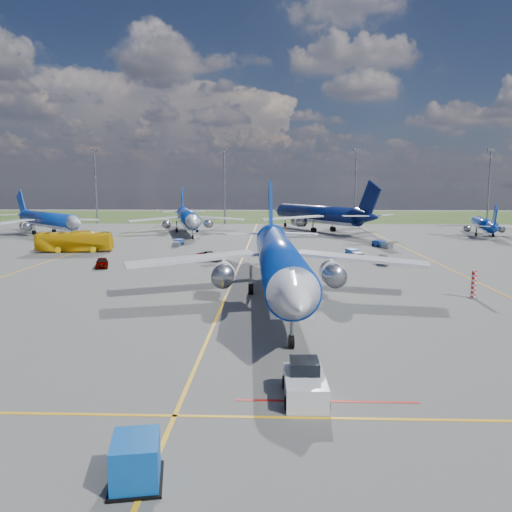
{
  "coord_description": "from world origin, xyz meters",
  "views": [
    {
      "loc": [
        5.0,
        -43.95,
        11.67
      ],
      "look_at": [
        3.12,
        10.4,
        4.0
      ],
      "focal_mm": 35.0,
      "sensor_mm": 36.0,
      "label": 1
    }
  ],
  "objects_px": {
    "apron_bus": "(75,242)",
    "service_car_b": "(211,256)",
    "bg_jet_nw": "(49,235)",
    "service_car_c": "(382,260)",
    "baggage_tug_c": "(178,243)",
    "uld_container": "(136,461)",
    "warning_post": "(474,284)",
    "bg_jet_ne": "(483,236)",
    "service_car_a": "(102,263)",
    "main_airliner": "(279,300)",
    "baggage_tug_e": "(382,245)",
    "baggage_tug_w": "(354,254)",
    "bg_jet_nnw": "(188,233)",
    "bg_jet_n": "(316,231)",
    "pushback_tug": "(305,384)"
  },
  "relations": [
    {
      "from": "apron_bus",
      "to": "service_car_b",
      "type": "distance_m",
      "value": 27.11
    },
    {
      "from": "warning_post",
      "to": "bg_jet_ne",
      "type": "bearing_deg",
      "value": 66.93
    },
    {
      "from": "warning_post",
      "to": "bg_jet_nw",
      "type": "relative_size",
      "value": 0.08
    },
    {
      "from": "bg_jet_ne",
      "to": "service_car_b",
      "type": "relative_size",
      "value": 5.95
    },
    {
      "from": "baggage_tug_w",
      "to": "baggage_tug_c",
      "type": "height_order",
      "value": "baggage_tug_w"
    },
    {
      "from": "baggage_tug_c",
      "to": "service_car_c",
      "type": "bearing_deg",
      "value": -32.39
    },
    {
      "from": "bg_jet_ne",
      "to": "service_car_b",
      "type": "xyz_separation_m",
      "value": [
        -59.42,
        -41.5,
        0.7
      ]
    },
    {
      "from": "uld_container",
      "to": "baggage_tug_c",
      "type": "xyz_separation_m",
      "value": [
        -13.31,
        78.6,
        -0.38
      ]
    },
    {
      "from": "main_airliner",
      "to": "service_car_a",
      "type": "relative_size",
      "value": 10.89
    },
    {
      "from": "pushback_tug",
      "to": "uld_container",
      "type": "height_order",
      "value": "pushback_tug"
    },
    {
      "from": "apron_bus",
      "to": "service_car_c",
      "type": "height_order",
      "value": "apron_bus"
    },
    {
      "from": "baggage_tug_w",
      "to": "baggage_tug_c",
      "type": "bearing_deg",
      "value": 145.12
    },
    {
      "from": "bg_jet_nnw",
      "to": "pushback_tug",
      "type": "xyz_separation_m",
      "value": [
        22.98,
        -96.22,
        0.81
      ]
    },
    {
      "from": "service_car_a",
      "to": "warning_post",
      "type": "bearing_deg",
      "value": -38.73
    },
    {
      "from": "baggage_tug_c",
      "to": "bg_jet_ne",
      "type": "bearing_deg",
      "value": 18.28
    },
    {
      "from": "apron_bus",
      "to": "service_car_b",
      "type": "bearing_deg",
      "value": -116.6
    },
    {
      "from": "bg_jet_ne",
      "to": "baggage_tug_c",
      "type": "xyz_separation_m",
      "value": [
        -68.35,
        -22.48,
        0.54
      ]
    },
    {
      "from": "main_airliner",
      "to": "baggage_tug_e",
      "type": "xyz_separation_m",
      "value": [
        20.2,
        45.25,
        0.53
      ]
    },
    {
      "from": "service_car_a",
      "to": "service_car_b",
      "type": "relative_size",
      "value": 0.84
    },
    {
      "from": "bg_jet_nw",
      "to": "service_car_a",
      "type": "height_order",
      "value": "bg_jet_nw"
    },
    {
      "from": "bg_jet_nnw",
      "to": "apron_bus",
      "type": "distance_m",
      "value": 38.54
    },
    {
      "from": "bg_jet_n",
      "to": "service_car_b",
      "type": "xyz_separation_m",
      "value": [
        -21.01,
        -52.39,
        0.7
      ]
    },
    {
      "from": "bg_jet_nnw",
      "to": "bg_jet_nw",
      "type": "bearing_deg",
      "value": 173.95
    },
    {
      "from": "bg_jet_n",
      "to": "service_car_b",
      "type": "distance_m",
      "value": 56.45
    },
    {
      "from": "bg_jet_n",
      "to": "baggage_tug_c",
      "type": "height_order",
      "value": "bg_jet_n"
    },
    {
      "from": "service_car_a",
      "to": "service_car_b",
      "type": "bearing_deg",
      "value": 10.28
    },
    {
      "from": "bg_jet_nnw",
      "to": "pushback_tug",
      "type": "height_order",
      "value": "bg_jet_nnw"
    },
    {
      "from": "service_car_c",
      "to": "bg_jet_n",
      "type": "bearing_deg",
      "value": 109.31
    },
    {
      "from": "bg_jet_nw",
      "to": "baggage_tug_e",
      "type": "bearing_deg",
      "value": -62.84
    },
    {
      "from": "main_airliner",
      "to": "baggage_tug_w",
      "type": "xyz_separation_m",
      "value": [
        12.84,
        32.13,
        0.55
      ]
    },
    {
      "from": "warning_post",
      "to": "pushback_tug",
      "type": "height_order",
      "value": "warning_post"
    },
    {
      "from": "bg_jet_nnw",
      "to": "baggage_tug_w",
      "type": "relative_size",
      "value": 7.79
    },
    {
      "from": "baggage_tug_c",
      "to": "apron_bus",
      "type": "bearing_deg",
      "value": -148.97
    },
    {
      "from": "bg_jet_nw",
      "to": "service_car_c",
      "type": "bearing_deg",
      "value": -77.79
    },
    {
      "from": "warning_post",
      "to": "baggage_tug_e",
      "type": "distance_m",
      "value": 43.53
    },
    {
      "from": "service_car_a",
      "to": "baggage_tug_w",
      "type": "height_order",
      "value": "service_car_a"
    },
    {
      "from": "baggage_tug_w",
      "to": "pushback_tug",
      "type": "bearing_deg",
      "value": -112.44
    },
    {
      "from": "bg_jet_nnw",
      "to": "uld_container",
      "type": "xyz_separation_m",
      "value": [
        15.81,
        -104.47,
        0.92
      ]
    },
    {
      "from": "bg_jet_nw",
      "to": "bg_jet_nnw",
      "type": "distance_m",
      "value": 33.36
    },
    {
      "from": "pushback_tug",
      "to": "baggage_tug_c",
      "type": "xyz_separation_m",
      "value": [
        -20.48,
        70.34,
        -0.27
      ]
    },
    {
      "from": "service_car_b",
      "to": "baggage_tug_w",
      "type": "distance_m",
      "value": 23.63
    },
    {
      "from": "warning_post",
      "to": "bg_jet_ne",
      "type": "distance_m",
      "value": 73.16
    },
    {
      "from": "baggage_tug_c",
      "to": "baggage_tug_e",
      "type": "height_order",
      "value": "baggage_tug_c"
    },
    {
      "from": "main_airliner",
      "to": "uld_container",
      "type": "bearing_deg",
      "value": -103.43
    },
    {
      "from": "main_airliner",
      "to": "service_car_a",
      "type": "height_order",
      "value": "main_airliner"
    },
    {
      "from": "main_airliner",
      "to": "service_car_b",
      "type": "relative_size",
      "value": 9.18
    },
    {
      "from": "bg_jet_n",
      "to": "baggage_tug_c",
      "type": "relative_size",
      "value": 9.32
    },
    {
      "from": "bg_jet_n",
      "to": "main_airliner",
      "type": "height_order",
      "value": "bg_jet_n"
    },
    {
      "from": "pushback_tug",
      "to": "apron_bus",
      "type": "height_order",
      "value": "apron_bus"
    },
    {
      "from": "bg_jet_n",
      "to": "pushback_tug",
      "type": "xyz_separation_m",
      "value": [
        -9.46,
        -103.7,
        0.81
      ]
    }
  ]
}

